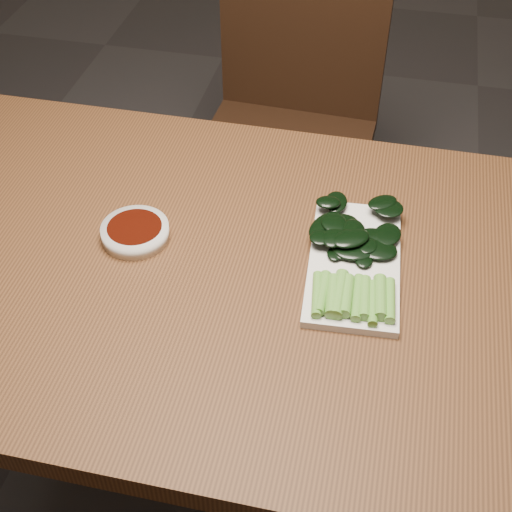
% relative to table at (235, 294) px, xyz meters
% --- Properties ---
extents(ground, '(6.00, 6.00, 0.00)m').
position_rel_table_xyz_m(ground, '(0.00, 0.00, -0.68)').
color(ground, '#322F2F').
rests_on(ground, ground).
extents(table, '(1.40, 0.80, 0.75)m').
position_rel_table_xyz_m(table, '(0.00, 0.00, 0.00)').
color(table, '#4F2D16').
rests_on(table, ground).
extents(chair_far, '(0.47, 0.47, 0.89)m').
position_rel_table_xyz_m(chair_far, '(-0.05, 0.83, -0.19)').
color(chair_far, black).
rests_on(chair_far, ground).
extents(sauce_bowl, '(0.11, 0.11, 0.03)m').
position_rel_table_xyz_m(sauce_bowl, '(-0.18, 0.03, 0.09)').
color(sauce_bowl, silver).
rests_on(sauce_bowl, table).
extents(serving_plate, '(0.16, 0.30, 0.01)m').
position_rel_table_xyz_m(serving_plate, '(0.19, 0.04, 0.08)').
color(serving_plate, silver).
rests_on(serving_plate, table).
extents(gai_lan, '(0.17, 0.30, 0.03)m').
position_rel_table_xyz_m(gai_lan, '(0.19, 0.04, 0.10)').
color(gai_lan, '#5F9F36').
rests_on(gai_lan, serving_plate).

